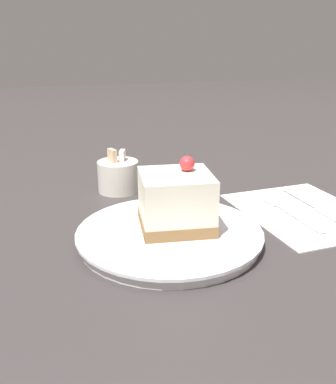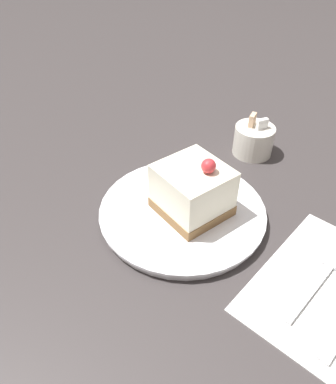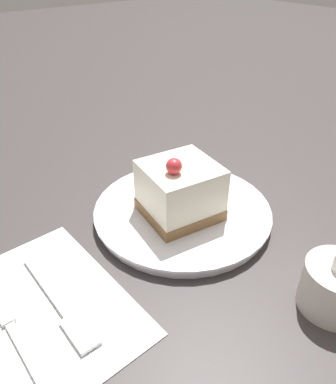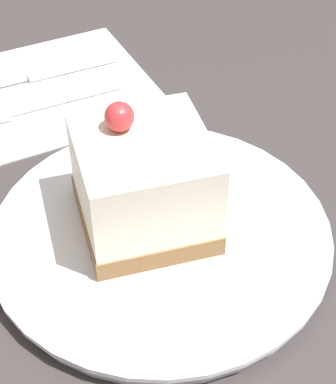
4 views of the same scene
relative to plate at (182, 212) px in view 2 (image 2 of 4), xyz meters
name	(u,v)px [view 2 (image 2 of 4)]	position (x,y,z in m)	size (l,w,h in m)	color
ground_plane	(168,218)	(-0.01, -0.02, -0.01)	(4.00, 4.00, 0.00)	#383333
plate	(182,212)	(0.00, 0.00, 0.00)	(0.24, 0.24, 0.02)	white
cake_slice	(193,190)	(0.01, 0.01, 0.04)	(0.10, 0.10, 0.09)	olive
fork	(324,274)	(0.20, 0.04, 0.00)	(0.02, 0.15, 0.00)	silver
sugar_bowl	(254,140)	(-0.02, 0.21, 0.02)	(0.07, 0.07, 0.07)	silver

